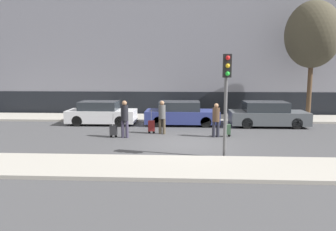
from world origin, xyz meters
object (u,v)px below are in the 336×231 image
at_px(parked_bicycle, 180,111).
at_px(pedestrian_center, 162,115).
at_px(parked_car_2, 267,115).
at_px(trolley_center, 151,126).
at_px(trolley_right, 227,129).
at_px(pedestrian_left, 125,117).
at_px(traffic_light, 226,85).
at_px(trolley_left, 113,130).
at_px(parked_car_0, 101,113).
at_px(bare_tree_near_crossing, 313,35).
at_px(parked_car_1, 182,114).
at_px(pedestrian_right, 216,118).

bearing_deg(parked_bicycle, pedestrian_center, -98.71).
height_order(parked_car_2, trolley_center, parked_car_2).
bearing_deg(trolley_right, pedestrian_center, 170.54).
height_order(pedestrian_left, traffic_light, traffic_light).
xyz_separation_m(pedestrian_left, trolley_left, (-0.55, 0.04, -0.65)).
xyz_separation_m(parked_car_0, pedestrian_center, (3.74, -2.71, 0.30)).
height_order(parked_car_0, pedestrian_left, pedestrian_left).
relative_size(pedestrian_center, bare_tree_near_crossing, 0.23).
xyz_separation_m(trolley_center, traffic_light, (3.10, -4.46, 2.26)).
bearing_deg(trolley_left, parked_car_2, 23.65).
bearing_deg(pedestrian_left, trolley_center, 47.78).
bearing_deg(trolley_center, parked_bicycle, 75.33).
relative_size(parked_car_2, parked_bicycle, 2.39).
distance_m(parked_car_0, pedestrian_left, 4.25).
distance_m(parked_car_0, parked_bicycle, 5.19).
bearing_deg(trolley_left, trolley_center, 32.27).
distance_m(parked_car_0, pedestrian_center, 4.63).
xyz_separation_m(pedestrian_center, parked_bicycle, (0.80, 5.22, -0.44)).
distance_m(parked_car_1, pedestrian_left, 4.56).
xyz_separation_m(parked_car_1, trolley_right, (2.19, -3.27, -0.28)).
distance_m(parked_car_0, trolley_right, 7.58).
bearing_deg(parked_car_0, parked_bicycle, 29.02).
xyz_separation_m(pedestrian_left, pedestrian_right, (4.25, 0.36, -0.09)).
bearing_deg(bare_tree_near_crossing, trolley_right, -137.12).
distance_m(trolley_right, bare_tree_near_crossing, 9.13).
xyz_separation_m(parked_car_1, trolley_left, (-3.15, -3.70, -0.30)).
height_order(parked_car_1, pedestrian_center, pedestrian_center).
bearing_deg(bare_tree_near_crossing, pedestrian_center, -151.65).
xyz_separation_m(trolley_center, parked_bicycle, (1.34, 5.11, 0.11)).
bearing_deg(parked_car_1, trolley_right, -56.14).
xyz_separation_m(traffic_light, bare_tree_near_crossing, (6.21, 9.08, 2.60)).
bearing_deg(bare_tree_near_crossing, pedestrian_left, -151.30).
height_order(parked_car_0, pedestrian_center, pedestrian_center).
height_order(parked_bicycle, bare_tree_near_crossing, bare_tree_near_crossing).
xyz_separation_m(pedestrian_right, parked_bicycle, (-1.78, 5.85, -0.41)).
xyz_separation_m(trolley_left, trolley_right, (5.34, 0.43, 0.01)).
xyz_separation_m(parked_car_2, trolley_center, (-6.27, -2.42, -0.27)).
distance_m(trolley_center, pedestrian_right, 3.25).
bearing_deg(traffic_light, trolley_left, 144.68).
relative_size(parked_car_0, trolley_left, 3.52).
relative_size(trolley_left, trolley_right, 0.98).
bearing_deg(traffic_light, pedestrian_right, 89.77).
relative_size(parked_car_1, bare_tree_near_crossing, 0.59).
height_order(parked_car_2, pedestrian_center, pedestrian_center).
bearing_deg(bare_tree_near_crossing, parked_bicycle, 176.48).
relative_size(parked_car_0, parked_car_1, 0.93).
xyz_separation_m(trolley_center, pedestrian_right, (3.12, -0.74, 0.53)).
bearing_deg(parked_car_2, traffic_light, -114.74).
xyz_separation_m(pedestrian_left, bare_tree_near_crossing, (10.45, 5.72, 4.24)).
bearing_deg(bare_tree_near_crossing, trolley_center, -153.61).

